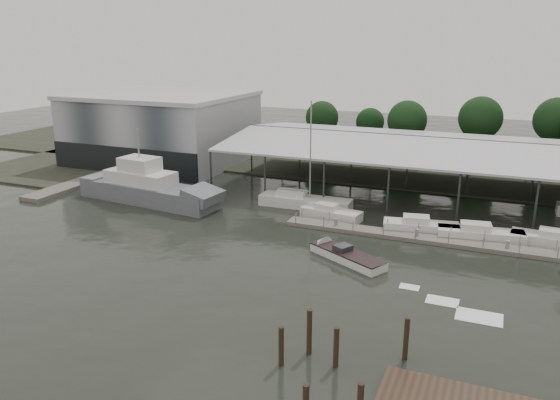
% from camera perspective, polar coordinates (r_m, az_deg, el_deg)
% --- Properties ---
extents(ground, '(200.00, 200.00, 0.00)m').
position_cam_1_polar(ground, '(48.72, -4.44, -5.73)').
color(ground, black).
rests_on(ground, ground).
extents(land_strip_far, '(140.00, 30.00, 0.30)m').
position_cam_1_polar(land_strip_far, '(86.57, 8.30, 4.16)').
color(land_strip_far, '#353A2B').
rests_on(land_strip_far, ground).
extents(land_strip_west, '(20.00, 40.00, 0.30)m').
position_cam_1_polar(land_strip_west, '(94.52, -17.97, 4.56)').
color(land_strip_west, '#353A2B').
rests_on(land_strip_west, ground).
extents(storage_warehouse, '(24.50, 20.50, 10.50)m').
position_cam_1_polar(storage_warehouse, '(86.30, -12.16, 7.43)').
color(storage_warehouse, '#A3A7AD').
rests_on(storage_warehouse, ground).
extents(covered_boat_shed, '(58.24, 24.00, 6.96)m').
position_cam_1_polar(covered_boat_shed, '(69.21, 19.27, 5.39)').
color(covered_boat_shed, '#BBBDBF').
rests_on(covered_boat_shed, ground).
extents(trawler_dock, '(3.00, 18.00, 0.50)m').
position_cam_1_polar(trawler_dock, '(76.35, -19.94, 1.77)').
color(trawler_dock, slate).
rests_on(trawler_dock, ground).
extents(floating_dock, '(28.00, 2.00, 1.40)m').
position_cam_1_polar(floating_dock, '(53.54, 15.13, -3.95)').
color(floating_dock, slate).
rests_on(floating_dock, ground).
extents(grey_trawler, '(18.85, 6.23, 8.84)m').
position_cam_1_polar(grey_trawler, '(65.36, -13.51, 1.15)').
color(grey_trawler, slate).
rests_on(grey_trawler, ground).
extents(white_sailboat, '(10.55, 2.95, 12.22)m').
position_cam_1_polar(white_sailboat, '(61.86, 2.50, -0.17)').
color(white_sailboat, white).
rests_on(white_sailboat, ground).
extents(speedboat_underway, '(17.44, 10.39, 2.00)m').
position_cam_1_polar(speedboat_underway, '(47.99, 6.50, -5.63)').
color(speedboat_underway, white).
rests_on(speedboat_underway, ground).
extents(moored_cruiser_0, '(6.69, 3.16, 1.70)m').
position_cam_1_polar(moored_cruiser_0, '(58.12, 5.31, -1.37)').
color(moored_cruiser_0, white).
rests_on(moored_cruiser_0, ground).
extents(moored_cruiser_1, '(7.51, 3.40, 1.70)m').
position_cam_1_polar(moored_cruiser_1, '(55.56, 14.43, -2.70)').
color(moored_cruiser_1, white).
rests_on(moored_cruiser_1, ground).
extents(moored_cruiser_2, '(8.10, 3.36, 1.70)m').
position_cam_1_polar(moored_cruiser_2, '(55.15, 20.16, -3.35)').
color(moored_cruiser_2, white).
rests_on(moored_cruiser_2, ground).
extents(mooring_pilings, '(6.91, 8.42, 3.53)m').
position_cam_1_polar(mooring_pilings, '(31.69, 5.63, -16.81)').
color(mooring_pilings, '#332419').
rests_on(mooring_pilings, ground).
extents(horizon_tree_line, '(68.37, 11.15, 10.09)m').
position_cam_1_polar(horizon_tree_line, '(89.37, 24.86, 7.08)').
color(horizon_tree_line, '#302215').
rests_on(horizon_tree_line, ground).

